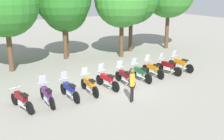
{
  "coord_description": "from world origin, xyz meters",
  "views": [
    {
      "loc": [
        -8.16,
        -13.47,
        5.7
      ],
      "look_at": [
        0.0,
        0.5,
        0.9
      ],
      "focal_mm": 44.1,
      "sensor_mm": 36.0,
      "label": 1
    }
  ],
  "objects_px": {
    "motorcycle_4": "(107,80)",
    "tree_4": "(65,10)",
    "motorcycle_8": "(168,66)",
    "tree_5": "(122,0)",
    "motorcycle_2": "(69,89)",
    "motorcycle_6": "(140,73)",
    "motorcycle_3": "(89,84)",
    "motorcycle_9": "(180,64)",
    "motorcycle_0": "(21,100)",
    "person_0": "(132,82)",
    "motorcycle_7": "(152,69)",
    "motorcycle_5": "(124,76)",
    "motorcycle_1": "(47,94)",
    "tree_2": "(5,4)"
  },
  "relations": [
    {
      "from": "motorcycle_0",
      "to": "motorcycle_2",
      "type": "xyz_separation_m",
      "value": [
        2.54,
        0.12,
        0.01
      ]
    },
    {
      "from": "motorcycle_0",
      "to": "tree_5",
      "type": "distance_m",
      "value": 12.84
    },
    {
      "from": "tree_5",
      "to": "motorcycle_4",
      "type": "bearing_deg",
      "value": -128.33
    },
    {
      "from": "motorcycle_4",
      "to": "motorcycle_5",
      "type": "relative_size",
      "value": 1.0
    },
    {
      "from": "motorcycle_2",
      "to": "motorcycle_9",
      "type": "bearing_deg",
      "value": -88.34
    },
    {
      "from": "motorcycle_0",
      "to": "tree_4",
      "type": "height_order",
      "value": "tree_4"
    },
    {
      "from": "motorcycle_0",
      "to": "motorcycle_4",
      "type": "relative_size",
      "value": 0.98
    },
    {
      "from": "motorcycle_7",
      "to": "motorcycle_5",
      "type": "bearing_deg",
      "value": 98.44
    },
    {
      "from": "motorcycle_8",
      "to": "motorcycle_9",
      "type": "height_order",
      "value": "same"
    },
    {
      "from": "motorcycle_3",
      "to": "motorcycle_8",
      "type": "xyz_separation_m",
      "value": [
        6.33,
        0.59,
        0.0
      ]
    },
    {
      "from": "motorcycle_4",
      "to": "person_0",
      "type": "relative_size",
      "value": 1.21
    },
    {
      "from": "motorcycle_8",
      "to": "person_0",
      "type": "height_order",
      "value": "person_0"
    },
    {
      "from": "motorcycle_1",
      "to": "motorcycle_3",
      "type": "relative_size",
      "value": 1.0
    },
    {
      "from": "motorcycle_3",
      "to": "motorcycle_9",
      "type": "relative_size",
      "value": 1.01
    },
    {
      "from": "motorcycle_4",
      "to": "motorcycle_8",
      "type": "height_order",
      "value": "same"
    },
    {
      "from": "motorcycle_0",
      "to": "motorcycle_5",
      "type": "distance_m",
      "value": 6.37
    },
    {
      "from": "motorcycle_0",
      "to": "tree_5",
      "type": "relative_size",
      "value": 0.3
    },
    {
      "from": "motorcycle_2",
      "to": "motorcycle_4",
      "type": "relative_size",
      "value": 1.0
    },
    {
      "from": "motorcycle_6",
      "to": "motorcycle_8",
      "type": "height_order",
      "value": "same"
    },
    {
      "from": "motorcycle_5",
      "to": "person_0",
      "type": "bearing_deg",
      "value": 156.03
    },
    {
      "from": "motorcycle_8",
      "to": "tree_5",
      "type": "distance_m",
      "value": 7.26
    },
    {
      "from": "motorcycle_0",
      "to": "person_0",
      "type": "relative_size",
      "value": 1.2
    },
    {
      "from": "motorcycle_2",
      "to": "tree_4",
      "type": "relative_size",
      "value": 0.37
    },
    {
      "from": "tree_2",
      "to": "motorcycle_2",
      "type": "bearing_deg",
      "value": -76.7
    },
    {
      "from": "motorcycle_4",
      "to": "tree_4",
      "type": "xyz_separation_m",
      "value": [
        0.91,
        8.73,
        3.51
      ]
    },
    {
      "from": "motorcycle_2",
      "to": "tree_5",
      "type": "distance_m",
      "value": 10.89
    },
    {
      "from": "motorcycle_0",
      "to": "tree_4",
      "type": "xyz_separation_m",
      "value": [
        5.98,
        9.24,
        3.52
      ]
    },
    {
      "from": "motorcycle_5",
      "to": "person_0",
      "type": "xyz_separation_m",
      "value": [
        -1.15,
        -2.51,
        0.55
      ]
    },
    {
      "from": "person_0",
      "to": "tree_5",
      "type": "distance_m",
      "value": 10.64
    },
    {
      "from": "motorcycle_9",
      "to": "motorcycle_0",
      "type": "bearing_deg",
      "value": 85.51
    },
    {
      "from": "motorcycle_4",
      "to": "tree_2",
      "type": "height_order",
      "value": "tree_2"
    },
    {
      "from": "motorcycle_4",
      "to": "tree_5",
      "type": "xyz_separation_m",
      "value": [
        4.95,
        6.26,
        4.27
      ]
    },
    {
      "from": "motorcycle_8",
      "to": "motorcycle_7",
      "type": "bearing_deg",
      "value": 72.95
    },
    {
      "from": "motorcycle_6",
      "to": "tree_4",
      "type": "relative_size",
      "value": 0.37
    },
    {
      "from": "motorcycle_0",
      "to": "tree_5",
      "type": "xyz_separation_m",
      "value": [
        10.02,
        6.77,
        4.29
      ]
    },
    {
      "from": "tree_2",
      "to": "motorcycle_3",
      "type": "bearing_deg",
      "value": -66.63
    },
    {
      "from": "motorcycle_3",
      "to": "tree_5",
      "type": "xyz_separation_m",
      "value": [
        6.21,
        6.46,
        4.27
      ]
    },
    {
      "from": "tree_5",
      "to": "motorcycle_3",
      "type": "bearing_deg",
      "value": -133.85
    },
    {
      "from": "motorcycle_7",
      "to": "person_0",
      "type": "bearing_deg",
      "value": 127.22
    },
    {
      "from": "motorcycle_6",
      "to": "motorcycle_4",
      "type": "bearing_deg",
      "value": 90.21
    },
    {
      "from": "motorcycle_5",
      "to": "motorcycle_7",
      "type": "relative_size",
      "value": 1.0
    },
    {
      "from": "motorcycle_2",
      "to": "motorcycle_6",
      "type": "bearing_deg",
      "value": -87.71
    },
    {
      "from": "motorcycle_8",
      "to": "tree_5",
      "type": "bearing_deg",
      "value": -11.1
    },
    {
      "from": "motorcycle_0",
      "to": "person_0",
      "type": "height_order",
      "value": "person_0"
    },
    {
      "from": "motorcycle_7",
      "to": "tree_2",
      "type": "xyz_separation_m",
      "value": [
        -7.98,
        6.03,
        4.2
      ]
    },
    {
      "from": "motorcycle_7",
      "to": "motorcycle_8",
      "type": "height_order",
      "value": "same"
    },
    {
      "from": "motorcycle_5",
      "to": "motorcycle_1",
      "type": "bearing_deg",
      "value": 96.69
    },
    {
      "from": "motorcycle_3",
      "to": "motorcycle_9",
      "type": "distance_m",
      "value": 7.64
    },
    {
      "from": "motorcycle_3",
      "to": "tree_2",
      "type": "relative_size",
      "value": 0.31
    },
    {
      "from": "motorcycle_2",
      "to": "motorcycle_6",
      "type": "relative_size",
      "value": 1.0
    }
  ]
}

